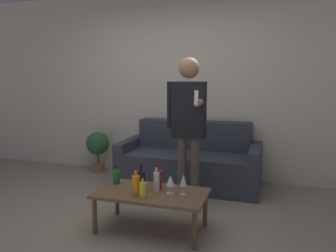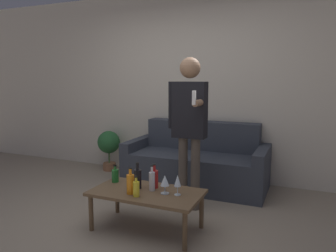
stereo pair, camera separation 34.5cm
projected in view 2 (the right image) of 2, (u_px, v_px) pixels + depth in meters
ground_plane at (115, 231)px, 3.15m from camera, size 16.00×16.00×0.00m
wall_back at (188, 85)px, 4.80m from camera, size 8.00×0.06×2.70m
couch at (197, 163)px, 4.46m from camera, size 1.88×0.83×0.86m
coffee_table at (147, 195)px, 3.14m from camera, size 1.06×0.57×0.39m
bottle_orange at (130, 183)px, 3.05m from camera, size 0.07×0.07×0.25m
bottle_green at (138, 178)px, 3.20m from camera, size 0.08×0.08×0.26m
bottle_dark at (136, 188)px, 2.98m from camera, size 0.06×0.06×0.19m
bottle_yellow at (115, 175)px, 3.40m from camera, size 0.07×0.07×0.18m
bottle_red at (154, 178)px, 3.22m from camera, size 0.08×0.08×0.24m
bottle_clear at (152, 181)px, 3.14m from camera, size 0.06×0.06×0.25m
wine_glass_near at (165, 181)px, 3.05m from camera, size 0.08×0.08×0.18m
wine_glass_far at (178, 181)px, 3.01m from camera, size 0.07×0.07×0.19m
person_standing_front at (189, 119)px, 3.56m from camera, size 0.43×0.42×1.68m
potted_plant at (109, 145)px, 5.17m from camera, size 0.35×0.35×0.63m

